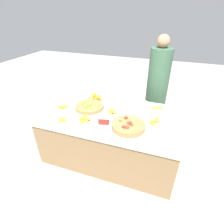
{
  "coord_description": "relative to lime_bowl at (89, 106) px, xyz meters",
  "views": [
    {
      "loc": [
        0.66,
        -1.9,
        1.91
      ],
      "look_at": [
        0.0,
        0.0,
        0.71
      ],
      "focal_mm": 28.0,
      "sensor_mm": 36.0,
      "label": 1
    }
  ],
  "objects": [
    {
      "name": "banana_bunch_middle_right",
      "position": [
        -0.19,
        -0.42,
        -0.01
      ],
      "size": [
        0.18,
        0.15,
        0.03
      ],
      "color": "yellow",
      "rests_on": "market_table"
    },
    {
      "name": "banana_bunch_front_right",
      "position": [
        -0.36,
        -0.13,
        -0.0
      ],
      "size": [
        0.16,
        0.16,
        0.06
      ],
      "color": "yellow",
      "rests_on": "market_table"
    },
    {
      "name": "banana_bunch_middle_left",
      "position": [
        0.36,
        -0.02,
        -0.01
      ],
      "size": [
        0.19,
        0.17,
        0.06
      ],
      "color": "yellow",
      "rests_on": "market_table"
    },
    {
      "name": "banana_bunch_front_left",
      "position": [
        0.09,
        -0.33,
        -0.0
      ],
      "size": [
        0.17,
        0.2,
        0.06
      ],
      "color": "yellow",
      "rests_on": "market_table"
    },
    {
      "name": "price_sign",
      "position": [
        0.35,
        -0.33,
        0.01
      ],
      "size": [
        0.13,
        0.04,
        0.08
      ],
      "rotation": [
        0.0,
        0.0,
        0.24
      ],
      "color": "red",
      "rests_on": "market_table"
    },
    {
      "name": "banana_bunch_back_center",
      "position": [
        0.94,
        0.32,
        -0.01
      ],
      "size": [
        0.18,
        0.15,
        0.03
      ],
      "color": "yellow",
      "rests_on": "market_table"
    },
    {
      "name": "market_table",
      "position": [
        0.37,
        -0.08,
        -0.36
      ],
      "size": [
        1.86,
        1.12,
        0.66
      ],
      "color": "olive",
      "rests_on": "ground_plane"
    },
    {
      "name": "orange_pile",
      "position": [
        -0.02,
        0.26,
        0.02
      ],
      "size": [
        0.22,
        0.16,
        0.13
      ],
      "color": "orange",
      "rests_on": "market_table"
    },
    {
      "name": "ground_plane",
      "position": [
        0.37,
        -0.08,
        -0.69
      ],
      "size": [
        12.0,
        12.0,
        0.0
      ],
      "primitive_type": "plane",
      "color": "#ADA599"
    },
    {
      "name": "banana_bunch_front_center",
      "position": [
        0.94,
        -0.07,
        -0.0
      ],
      "size": [
        0.16,
        0.22,
        0.06
      ],
      "color": "yellow",
      "rests_on": "market_table"
    },
    {
      "name": "vendor_person",
      "position": [
        0.85,
        0.9,
        0.04
      ],
      "size": [
        0.35,
        0.35,
        1.59
      ],
      "color": "#385B42",
      "rests_on": "ground_plane"
    },
    {
      "name": "metal_bowl",
      "position": [
        0.66,
        0.27,
        0.0
      ],
      "size": [
        0.31,
        0.31,
        0.06
      ],
      "color": "#B7B7BF",
      "rests_on": "market_table"
    },
    {
      "name": "tomato_basket",
      "position": [
        0.65,
        -0.29,
        0.0
      ],
      "size": [
        0.41,
        0.41,
        0.1
      ],
      "color": "olive",
      "rests_on": "market_table"
    },
    {
      "name": "lime_bowl",
      "position": [
        0.0,
        0.0,
        0.0
      ],
      "size": [
        0.41,
        0.41,
        0.09
      ],
      "color": "olive",
      "rests_on": "market_table"
    }
  ]
}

